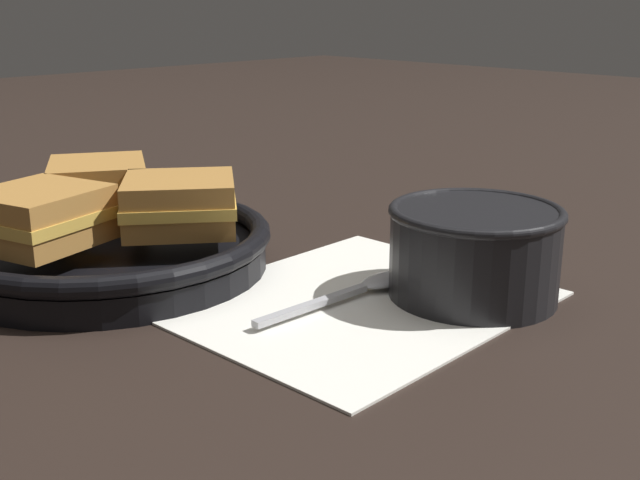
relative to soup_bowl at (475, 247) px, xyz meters
name	(u,v)px	position (x,y,z in m)	size (l,w,h in m)	color
ground_plane	(325,300)	(-0.09, 0.08, -0.04)	(4.00, 4.00, 0.00)	black
napkin	(355,301)	(-0.08, 0.06, -0.04)	(0.29, 0.25, 0.00)	white
soup_bowl	(475,247)	(0.00, 0.00, 0.00)	(0.14, 0.14, 0.08)	black
spoon	(367,286)	(-0.06, 0.06, -0.04)	(0.17, 0.03, 0.01)	#B7B7BC
skillet	(111,248)	(-0.18, 0.27, -0.02)	(0.29, 0.29, 0.04)	black
sandwich_near_left	(40,217)	(-0.24, 0.26, 0.02)	(0.12, 0.11, 0.05)	#B27A38
sandwich_near_right	(180,204)	(-0.14, 0.21, 0.02)	(0.13, 0.13, 0.05)	#B27A38
sandwich_far_left	(98,185)	(-0.15, 0.33, 0.02)	(0.13, 0.13, 0.05)	#B27A38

